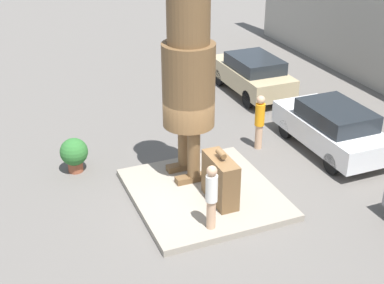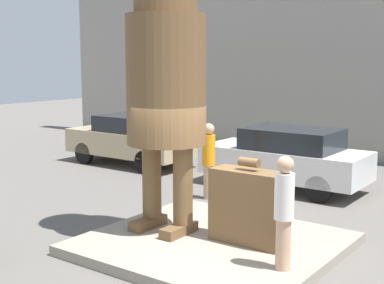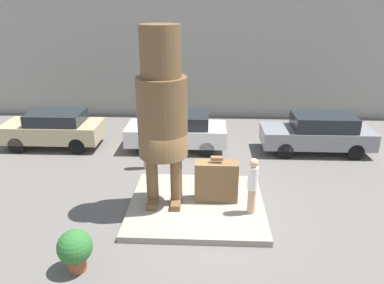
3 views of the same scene
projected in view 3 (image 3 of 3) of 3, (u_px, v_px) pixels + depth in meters
name	position (u px, v px, depth m)	size (l,w,h in m)	color
ground_plane	(197.00, 207.00, 11.70)	(60.00, 60.00, 0.00)	#605B56
pedestal	(197.00, 205.00, 11.67)	(4.14, 3.86, 0.18)	gray
building_backdrop	(203.00, 57.00, 19.90)	(28.00, 0.60, 6.40)	gray
statue_figure	(162.00, 106.00, 10.51)	(1.44, 1.44, 5.31)	brown
giant_suitcase	(216.00, 181.00, 11.57)	(1.33, 0.51, 1.49)	brown
tourist	(253.00, 184.00, 10.74)	(0.30, 0.30, 1.74)	tan
parked_car_tan	(54.00, 128.00, 16.22)	(4.17, 1.81, 1.58)	tan
parked_car_white	(178.00, 131.00, 15.96)	(4.22, 1.80, 1.58)	silver
parked_car_grey	(318.00, 133.00, 15.62)	(4.54, 1.70, 1.64)	gray
planter_pot	(75.00, 249.00, 8.80)	(0.83, 0.83, 1.07)	brown
worker_hivis	(146.00, 144.00, 14.04)	(0.31, 0.31, 1.83)	tan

